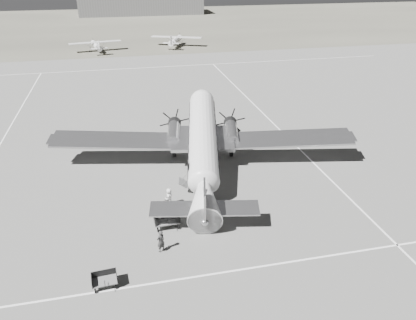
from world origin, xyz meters
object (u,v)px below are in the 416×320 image
(hangar_main, at_px, (141,4))
(baggage_cart_near, at_px, (167,220))
(baggage_cart_far, at_px, (105,281))
(light_plane_right, at_px, (176,41))
(dc3_airliner, at_px, (203,145))
(passenger, at_px, (169,197))
(light_plane_left, at_px, (96,46))
(ground_crew, at_px, (161,241))
(ramp_agent, at_px, (168,207))

(hangar_main, xyz_separation_m, baggage_cart_near, (-7.88, -128.49, -2.76))
(baggage_cart_far, bearing_deg, light_plane_right, 73.71)
(dc3_airliner, relative_size, baggage_cart_near, 14.80)
(baggage_cart_near, bearing_deg, baggage_cart_far, -132.11)
(baggage_cart_near, xyz_separation_m, baggage_cart_far, (-4.34, -5.12, -0.10))
(baggage_cart_near, height_order, passenger, passenger)
(light_plane_right, bearing_deg, baggage_cart_near, -76.62)
(light_plane_left, xyz_separation_m, passenger, (6.81, -61.95, -0.36))
(light_plane_right, relative_size, ground_crew, 7.06)
(baggage_cart_far, xyz_separation_m, ramp_agent, (4.58, 6.31, 0.44))
(baggage_cart_far, bearing_deg, ground_crew, 30.34)
(ramp_agent, bearing_deg, baggage_cart_near, 165.25)
(baggage_cart_far, relative_size, ground_crew, 0.96)
(light_plane_left, relative_size, baggage_cart_near, 5.61)
(hangar_main, bearing_deg, baggage_cart_near, -93.51)
(ramp_agent, bearing_deg, ground_crew, 162.25)
(light_plane_left, height_order, ground_crew, light_plane_left)
(dc3_airliner, xyz_separation_m, ground_crew, (-5.01, -10.22, -1.89))
(dc3_airliner, bearing_deg, baggage_cart_far, -112.80)
(hangar_main, distance_m, baggage_cart_far, 134.20)
(ramp_agent, bearing_deg, light_plane_right, -12.57)
(light_plane_left, distance_m, ground_crew, 67.56)
(ramp_agent, height_order, passenger, ramp_agent)
(dc3_airliner, xyz_separation_m, light_plane_right, (6.51, 59.11, -1.52))
(light_plane_right, relative_size, ramp_agent, 6.50)
(baggage_cart_near, relative_size, ramp_agent, 1.10)
(ground_crew, xyz_separation_m, passenger, (1.29, 5.39, -0.05))
(light_plane_left, relative_size, ground_crew, 6.68)
(hangar_main, height_order, light_plane_left, hangar_main)
(light_plane_right, bearing_deg, baggage_cart_far, -79.33)
(baggage_cart_near, relative_size, baggage_cart_far, 1.23)
(hangar_main, xyz_separation_m, ramp_agent, (-7.65, -127.30, -2.43))
(ramp_agent, xyz_separation_m, passenger, (0.32, 1.57, -0.12))
(dc3_airliner, relative_size, passenger, 18.84)
(hangar_main, bearing_deg, passenger, -93.34)
(dc3_airliner, height_order, ground_crew, dc3_airliner)
(hangar_main, xyz_separation_m, light_plane_right, (2.90, -61.78, -2.12))
(baggage_cart_near, height_order, baggage_cart_far, baggage_cart_near)
(dc3_airliner, distance_m, passenger, 6.40)
(hangar_main, relative_size, passenger, 27.95)
(dc3_airliner, distance_m, light_plane_right, 59.49)
(hangar_main, xyz_separation_m, dc3_airliner, (-3.61, -120.89, -0.60))
(passenger, bearing_deg, light_plane_right, 5.00)
(light_plane_left, bearing_deg, baggage_cart_far, -99.04)
(hangar_main, height_order, ground_crew, hangar_main)
(ramp_agent, bearing_deg, light_plane_left, 2.42)
(ground_crew, distance_m, ramp_agent, 3.94)
(dc3_airliner, distance_m, light_plane_left, 58.10)
(dc3_airliner, relative_size, light_plane_left, 2.64)
(ground_crew, bearing_deg, hangar_main, -123.73)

